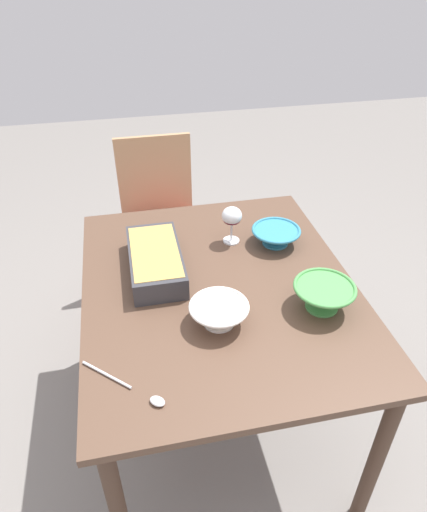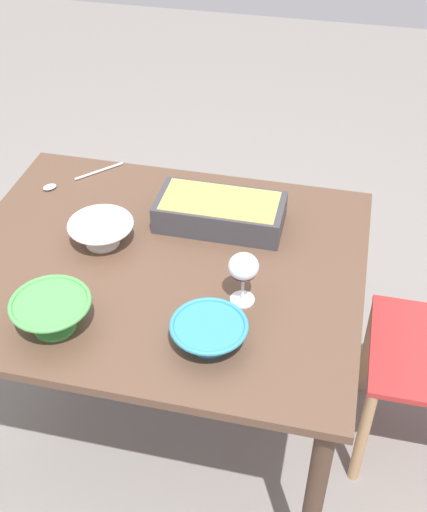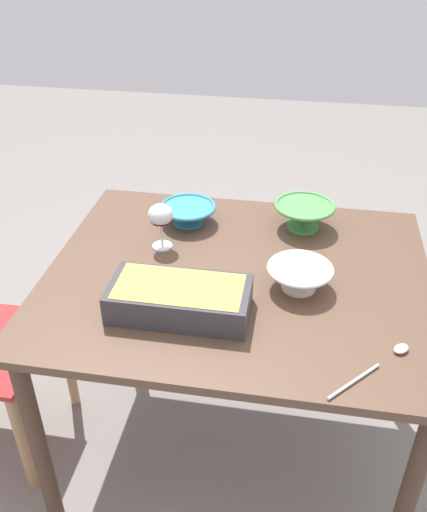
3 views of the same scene
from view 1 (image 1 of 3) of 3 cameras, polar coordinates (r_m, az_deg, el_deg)
The scene contains 9 objects.
ground_plane at distance 2.16m, azimuth 0.54°, elevation -19.12°, with size 8.00×8.00×0.00m, color gray.
dining_table at distance 1.67m, azimuth 0.66°, elevation -6.01°, with size 1.13×0.93×0.75m.
chair at distance 2.50m, azimuth -6.67°, elevation 4.76°, with size 0.45×0.41×0.90m.
wine_glass at distance 1.77m, azimuth 2.28°, elevation 4.74°, with size 0.08×0.08×0.15m.
casserole_dish at distance 1.66m, azimuth -7.18°, elevation -0.45°, with size 0.37×0.18×0.09m.
mixing_bowl at distance 1.44m, azimuth 0.68°, elevation -7.01°, with size 0.19×0.19×0.07m.
small_bowl at distance 1.53m, azimuth 13.43°, elevation -4.75°, with size 0.20×0.20×0.09m.
serving_bowl at distance 1.81m, azimuth 7.70°, elevation 2.58°, with size 0.19×0.19×0.07m.
serving_spoon at distance 1.30m, azimuth -9.37°, elevation -16.11°, with size 0.21×0.22×0.01m.
Camera 1 is at (-1.21, 0.27, 1.77)m, focal length 32.38 mm.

